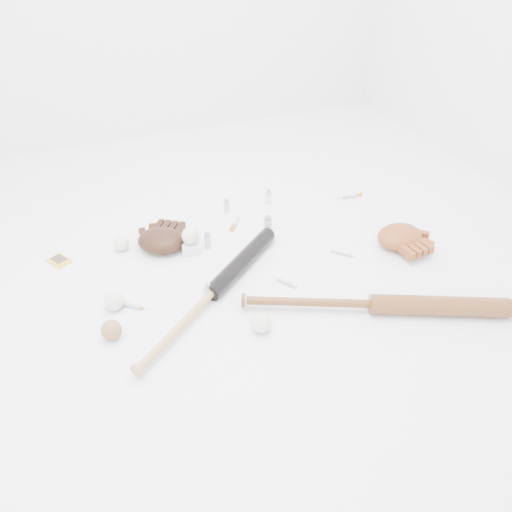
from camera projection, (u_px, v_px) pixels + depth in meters
name	position (u px, v px, depth m)	size (l,w,h in m)	color
bat_dark	(212.00, 292.00, 1.86)	(0.92, 0.07, 0.07)	black
bat_wood	(373.00, 304.00, 1.81)	(1.01, 0.07, 0.07)	brown
glove_dark	(161.00, 240.00, 2.12)	(0.24, 0.24, 0.09)	black
glove_tan	(400.00, 236.00, 2.15)	(0.24, 0.24, 0.09)	brown
trading_card	(59.00, 261.00, 2.07)	(0.07, 0.09, 0.01)	gold
pedestal	(191.00, 247.00, 2.12)	(0.08, 0.08, 0.04)	white
baseball_on_pedestal	(190.00, 236.00, 2.09)	(0.07, 0.07, 0.07)	silver
baseball_left	(114.00, 301.00, 1.82)	(0.07, 0.07, 0.07)	silver
baseball_upper	(121.00, 243.00, 2.12)	(0.06, 0.06, 0.06)	silver
baseball_mid	(261.00, 323.00, 1.73)	(0.07, 0.07, 0.07)	silver
baseball_aged	(111.00, 330.00, 1.70)	(0.07, 0.07, 0.07)	#956847
syringe_0	(133.00, 306.00, 1.84)	(0.14, 0.02, 0.02)	#ADBCC6
syringe_1	(284.00, 282.00, 1.96)	(0.13, 0.02, 0.02)	#ADBCC6
syringe_2	(236.00, 222.00, 2.30)	(0.15, 0.03, 0.02)	#ADBCC6
syringe_3	(345.00, 253.00, 2.11)	(0.14, 0.02, 0.02)	#ADBCC6
syringe_4	(351.00, 196.00, 2.50)	(0.14, 0.02, 0.02)	#ADBCC6
vial_0	(269.00, 197.00, 2.44)	(0.03, 0.03, 0.07)	#B3BCC4
vial_1	(227.00, 205.00, 2.37)	(0.03, 0.03, 0.07)	#B3BCC4
vial_2	(208.00, 240.00, 2.14)	(0.03, 0.03, 0.07)	#B3BCC4
vial_3	(268.00, 226.00, 2.21)	(0.04, 0.04, 0.09)	#B3BCC4
vial_4	(208.00, 292.00, 1.87)	(0.03, 0.03, 0.07)	#B3BCC4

